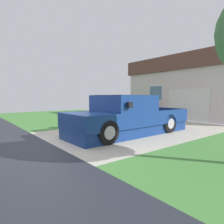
{
  "coord_description": "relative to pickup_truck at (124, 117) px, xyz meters",
  "views": [
    {
      "loc": [
        6.1,
        -2.28,
        1.55
      ],
      "look_at": [
        -0.29,
        2.76,
        0.91
      ],
      "focal_mm": 30.78,
      "sensor_mm": 36.0,
      "label": 1
    }
  ],
  "objects": [
    {
      "name": "pickup_truck",
      "position": [
        0.0,
        0.0,
        0.0
      ],
      "size": [
        2.19,
        5.56,
        1.62
      ],
      "rotation": [
        0.0,
        0.0,
        3.15
      ],
      "color": "navy",
      "rests_on": "ground"
    },
    {
      "name": "person_with_hat",
      "position": [
        -1.44,
        -0.03,
        0.17
      ],
      "size": [
        0.5,
        0.48,
        1.58
      ],
      "rotation": [
        0.0,
        0.0,
        -0.42
      ],
      "color": "black",
      "rests_on": "ground"
    },
    {
      "name": "handbag",
      "position": [
        -1.58,
        -0.21,
        -0.59
      ],
      "size": [
        0.38,
        0.2,
        0.43
      ],
      "color": "tan",
      "rests_on": "ground"
    },
    {
      "name": "house_with_garage",
      "position": [
        -1.73,
        9.85,
        1.54
      ],
      "size": [
        9.62,
        7.1,
        4.45
      ],
      "color": "beige",
      "rests_on": "ground"
    },
    {
      "name": "wheeled_trash_bin",
      "position": [
        -3.56,
        5.38,
        -0.13
      ],
      "size": [
        0.6,
        0.72,
        1.09
      ],
      "color": "#286B38",
      "rests_on": "ground"
    }
  ]
}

